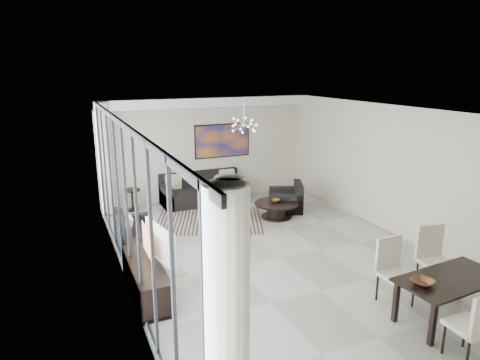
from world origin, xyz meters
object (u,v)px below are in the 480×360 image
coffee_table (276,209)px  television (154,245)px  tv_console (146,279)px  dining_table (451,283)px  sofa_main (203,193)px

coffee_table → television: (-3.65, -2.55, 0.65)m
tv_console → dining_table: size_ratio=1.05×
tv_console → coffee_table: bearing=33.4°
coffee_table → sofa_main: 2.33m
coffee_table → television: 4.51m
television → dining_table: (3.85, -2.51, -0.27)m
coffee_table → dining_table: bearing=-87.8°
coffee_table → television: size_ratio=1.01×
coffee_table → dining_table: (0.20, -5.06, 0.38)m
coffee_table → tv_console: 4.57m
coffee_table → tv_console: (-3.81, -2.52, 0.06)m
sofa_main → television: size_ratio=2.10×
coffee_table → television: television is taller
sofa_main → tv_console: bearing=-119.4°
sofa_main → dining_table: sofa_main is taller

